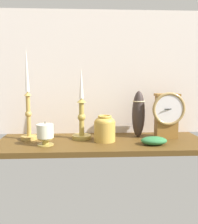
# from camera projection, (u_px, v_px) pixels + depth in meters

# --- Properties ---
(ground_plane) EXTENTS (1.00, 0.36, 0.02)m
(ground_plane) POSITION_uv_depth(u_px,v_px,m) (102.00, 143.00, 1.20)
(ground_plane) COLOR #523816
(back_wall) EXTENTS (1.20, 0.02, 0.65)m
(back_wall) POSITION_uv_depth(u_px,v_px,m) (100.00, 73.00, 1.34)
(back_wall) COLOR silver
(back_wall) RESTS_ON ground_plane
(mantel_clock) EXTENTS (0.16, 0.08, 0.23)m
(mantel_clock) POSITION_uv_depth(u_px,v_px,m) (167.00, 114.00, 1.24)
(mantel_clock) COLOR olive
(mantel_clock) RESTS_ON ground_plane
(candlestick_tall_left) EXTENTS (0.10, 0.10, 0.35)m
(candlestick_tall_left) POSITION_uv_depth(u_px,v_px,m) (82.00, 117.00, 1.23)
(candlestick_tall_left) COLOR #AB923F
(candlestick_tall_left) RESTS_ON ground_plane
(candlestick_tall_center) EXTENTS (0.08, 0.08, 0.45)m
(candlestick_tall_center) POSITION_uv_depth(u_px,v_px,m) (28.00, 110.00, 1.21)
(candlestick_tall_center) COLOR #B99246
(candlestick_tall_center) RESTS_ON ground_plane
(brass_vase_jar) EXTENTS (0.10, 0.10, 0.12)m
(brass_vase_jar) POSITION_uv_depth(u_px,v_px,m) (105.00, 128.00, 1.19)
(brass_vase_jar) COLOR gold
(brass_vase_jar) RESTS_ON ground_plane
(pillar_candle_front) EXTENTS (0.07, 0.07, 0.11)m
(pillar_candle_front) POSITION_uv_depth(u_px,v_px,m) (45.00, 133.00, 1.12)
(pillar_candle_front) COLOR #A89443
(pillar_candle_front) RESTS_ON ground_plane
(tall_ceramic_vase) EXTENTS (0.06, 0.06, 0.23)m
(tall_ceramic_vase) POSITION_uv_depth(u_px,v_px,m) (138.00, 114.00, 1.27)
(tall_ceramic_vase) COLOR #362B28
(tall_ceramic_vase) RESTS_ON ground_plane
(ivy_sprig) EXTENTS (0.12, 0.08, 0.04)m
(ivy_sprig) POSITION_uv_depth(u_px,v_px,m) (154.00, 141.00, 1.13)
(ivy_sprig) COLOR #2E713C
(ivy_sprig) RESTS_ON ground_plane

